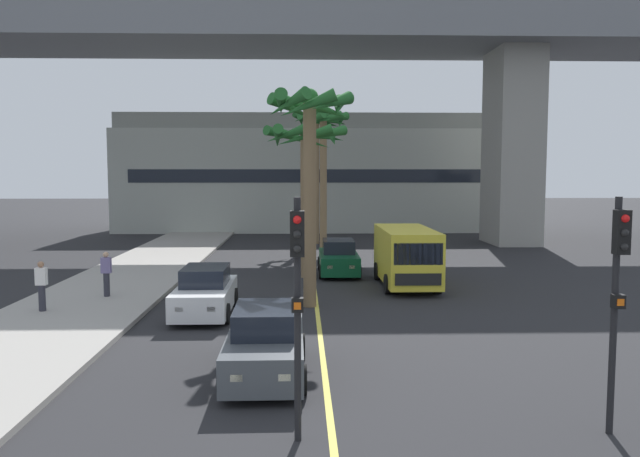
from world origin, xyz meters
The scene contains 16 objects.
sidewalk_left centered at (-8.00, 16.00, 0.07)m, with size 4.80×80.00×0.15m, color #9E9991.
lane_stripe_center centered at (0.00, 24.00, 0.00)m, with size 0.14×56.00×0.01m, color #DBCC4C.
bridge_overpass centered at (1.03, 36.85, 13.21)m, with size 85.38×8.00×16.63m.
pier_building_backdrop centered at (0.00, 47.83, 4.51)m, with size 29.88×8.04×9.14m.
car_queue_front centered at (-1.35, 10.41, 0.72)m, with size 1.86×4.12×1.56m.
car_queue_second centered at (-3.65, 16.62, 0.72)m, with size 1.86×4.11×1.56m.
car_queue_third centered at (1.17, 24.72, 0.72)m, with size 1.86×4.11×1.56m.
delivery_van centered at (3.72, 21.50, 1.29)m, with size 2.17×5.25×2.36m.
traffic_light_median_near centered at (-0.60, 6.83, 2.71)m, with size 0.24×0.37×4.20m.
traffic_light_right_far_corner centered at (4.92, 6.95, 2.71)m, with size 0.24×0.37×4.20m.
palm_tree_near_median centered at (-0.24, 17.80, 5.83)m, with size 3.07×3.06×7.43m.
palm_tree_mid_median centered at (0.68, 30.37, 6.41)m, with size 2.85×2.87×7.94m.
palm_tree_far_median centered at (-0.35, 23.87, 5.48)m, with size 3.73×3.73×6.74m.
palm_tree_farthest_median centered at (0.43, 37.11, 6.71)m, with size 3.13×3.11×8.68m.
pedestrian_near_crosswalk centered at (-8.91, 16.68, 1.00)m, with size 0.34×0.22×1.62m.
pedestrian_mid_block centered at (-7.57, 19.06, 1.00)m, with size 0.34×0.22×1.62m.
Camera 1 is at (-0.54, -3.59, 4.61)m, focal length 35.27 mm.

